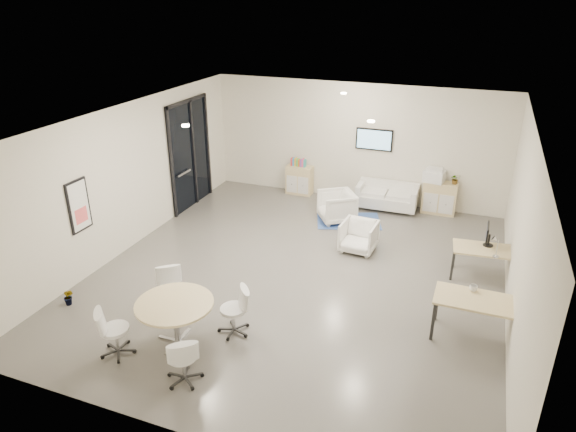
{
  "coord_description": "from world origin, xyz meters",
  "views": [
    {
      "loc": [
        3.1,
        -8.71,
        5.39
      ],
      "look_at": [
        -0.39,
        0.4,
        1.07
      ],
      "focal_mm": 32.0,
      "sensor_mm": 36.0,
      "label": 1
    }
  ],
  "objects_px": {
    "desk_rear": "(487,252)",
    "round_table": "(175,307)",
    "armchair_left": "(337,205)",
    "sideboard_left": "(300,180)",
    "loveseat": "(387,197)",
    "armchair_right": "(359,235)",
    "sideboard_right": "(439,198)",
    "desk_front": "(479,304)"
  },
  "relations": [
    {
      "from": "desk_rear",
      "to": "round_table",
      "type": "relative_size",
      "value": 1.08
    },
    {
      "from": "armchair_left",
      "to": "sideboard_left",
      "type": "bearing_deg",
      "value": -167.46
    },
    {
      "from": "sideboard_left",
      "to": "round_table",
      "type": "relative_size",
      "value": 0.65
    },
    {
      "from": "sideboard_left",
      "to": "armchair_left",
      "type": "relative_size",
      "value": 0.97
    },
    {
      "from": "armchair_left",
      "to": "armchair_right",
      "type": "height_order",
      "value": "armchair_left"
    },
    {
      "from": "loveseat",
      "to": "armchair_right",
      "type": "height_order",
      "value": "armchair_right"
    },
    {
      "from": "armchair_left",
      "to": "round_table",
      "type": "bearing_deg",
      "value": -44.66
    },
    {
      "from": "loveseat",
      "to": "armchair_right",
      "type": "bearing_deg",
      "value": -93.75
    },
    {
      "from": "sideboard_right",
      "to": "desk_rear",
      "type": "distance_m",
      "value": 3.36
    },
    {
      "from": "sideboard_right",
      "to": "loveseat",
      "type": "bearing_deg",
      "value": -172.77
    },
    {
      "from": "round_table",
      "to": "armchair_left",
      "type": "bearing_deg",
      "value": 79.02
    },
    {
      "from": "armchair_left",
      "to": "loveseat",
      "type": "bearing_deg",
      "value": 107.25
    },
    {
      "from": "sideboard_right",
      "to": "desk_front",
      "type": "height_order",
      "value": "sideboard_right"
    },
    {
      "from": "loveseat",
      "to": "armchair_right",
      "type": "xyz_separation_m",
      "value": [
        -0.13,
        -2.67,
        0.06
      ]
    },
    {
      "from": "sideboard_left",
      "to": "desk_rear",
      "type": "relative_size",
      "value": 0.6
    },
    {
      "from": "desk_front",
      "to": "round_table",
      "type": "relative_size",
      "value": 1.14
    },
    {
      "from": "armchair_left",
      "to": "round_table",
      "type": "height_order",
      "value": "armchair_left"
    },
    {
      "from": "armchair_right",
      "to": "desk_rear",
      "type": "xyz_separation_m",
      "value": [
        2.67,
        -0.29,
        0.23
      ]
    },
    {
      "from": "loveseat",
      "to": "desk_front",
      "type": "bearing_deg",
      "value": -65.08
    },
    {
      "from": "round_table",
      "to": "sideboard_right",
      "type": "bearing_deg",
      "value": 64.1
    },
    {
      "from": "desk_rear",
      "to": "round_table",
      "type": "distance_m",
      "value": 6.15
    },
    {
      "from": "sideboard_left",
      "to": "desk_rear",
      "type": "height_order",
      "value": "sideboard_left"
    },
    {
      "from": "desk_rear",
      "to": "desk_front",
      "type": "height_order",
      "value": "desk_front"
    },
    {
      "from": "sideboard_right",
      "to": "loveseat",
      "type": "height_order",
      "value": "sideboard_right"
    },
    {
      "from": "armchair_right",
      "to": "desk_front",
      "type": "xyz_separation_m",
      "value": [
        2.59,
        -2.39,
        0.29
      ]
    },
    {
      "from": "sideboard_right",
      "to": "armchair_right",
      "type": "xyz_separation_m",
      "value": [
        -1.45,
        -2.83,
        -0.04
      ]
    },
    {
      "from": "sideboard_left",
      "to": "sideboard_right",
      "type": "xyz_separation_m",
      "value": [
        3.87,
        -0.02,
        0.01
      ]
    },
    {
      "from": "sideboard_right",
      "to": "desk_rear",
      "type": "height_order",
      "value": "sideboard_right"
    },
    {
      "from": "desk_rear",
      "to": "loveseat",
      "type": "bearing_deg",
      "value": 124.76
    },
    {
      "from": "loveseat",
      "to": "round_table",
      "type": "xyz_separation_m",
      "value": [
        -2.13,
        -6.95,
        0.37
      ]
    },
    {
      "from": "desk_rear",
      "to": "armchair_left",
      "type": "bearing_deg",
      "value": 148.81
    },
    {
      "from": "armchair_left",
      "to": "desk_front",
      "type": "height_order",
      "value": "armchair_left"
    },
    {
      "from": "loveseat",
      "to": "desk_front",
      "type": "relative_size",
      "value": 1.1
    },
    {
      "from": "armchair_right",
      "to": "desk_rear",
      "type": "distance_m",
      "value": 2.7
    },
    {
      "from": "armchair_right",
      "to": "round_table",
      "type": "height_order",
      "value": "round_table"
    },
    {
      "from": "sideboard_left",
      "to": "sideboard_right",
      "type": "bearing_deg",
      "value": -0.23
    },
    {
      "from": "armchair_left",
      "to": "desk_front",
      "type": "xyz_separation_m",
      "value": [
        3.5,
        -3.79,
        0.25
      ]
    },
    {
      "from": "armchair_left",
      "to": "armchair_right",
      "type": "distance_m",
      "value": 1.66
    },
    {
      "from": "armchair_left",
      "to": "round_table",
      "type": "xyz_separation_m",
      "value": [
        -1.1,
        -5.68,
        0.27
      ]
    },
    {
      "from": "desk_rear",
      "to": "sideboard_left",
      "type": "bearing_deg",
      "value": 142.41
    },
    {
      "from": "loveseat",
      "to": "sideboard_left",
      "type": "bearing_deg",
      "value": 174.85
    },
    {
      "from": "sideboard_right",
      "to": "round_table",
      "type": "relative_size",
      "value": 0.67
    }
  ]
}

